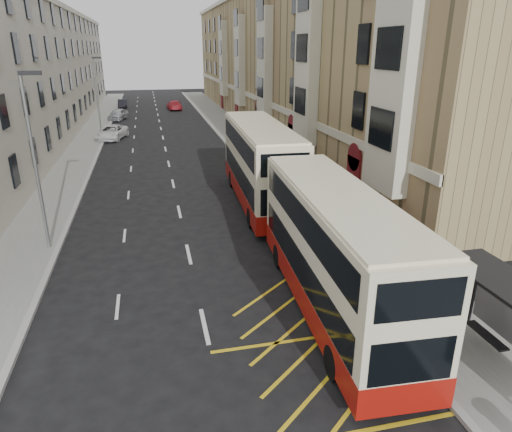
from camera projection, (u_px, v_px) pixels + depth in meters
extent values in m
plane|color=black|center=(223.00, 410.00, 12.12)|extent=(200.00, 200.00, 0.00)
cube|color=slate|center=(257.00, 153.00, 41.18)|extent=(4.00, 120.00, 0.15)
cube|color=slate|center=(76.00, 162.00, 37.89)|extent=(3.00, 120.00, 0.15)
cube|color=#9A9A95|center=(235.00, 154.00, 40.76)|extent=(0.25, 120.00, 0.15)
cube|color=#9A9A95|center=(95.00, 161.00, 38.20)|extent=(0.25, 120.00, 0.15)
cube|color=#988758|center=(285.00, 61.00, 54.24)|extent=(10.00, 79.00, 15.00)
cube|color=beige|center=(244.00, 92.00, 54.39)|extent=(0.18, 79.00, 0.50)
cube|color=beige|center=(394.00, 84.00, 20.69)|extent=(0.80, 3.20, 10.00)
cube|color=beige|center=(307.00, 71.00, 31.65)|extent=(0.80, 3.20, 10.00)
cube|color=beige|center=(265.00, 65.00, 42.60)|extent=(0.80, 3.20, 10.00)
cube|color=beige|center=(240.00, 61.00, 53.56)|extent=(0.80, 3.20, 10.00)
cube|color=beige|center=(223.00, 59.00, 64.52)|extent=(0.80, 3.20, 10.00)
cube|color=#580E14|center=(353.00, 182.00, 26.42)|extent=(0.20, 1.60, 3.00)
cube|color=#580E14|center=(291.00, 143.00, 37.38)|extent=(0.20, 1.60, 3.00)
cube|color=#580E14|center=(258.00, 121.00, 48.34)|extent=(0.20, 1.60, 3.00)
cube|color=#580E14|center=(237.00, 107.00, 59.29)|extent=(0.20, 1.60, 3.00)
cube|color=#580E14|center=(222.00, 98.00, 70.25)|extent=(0.20, 1.60, 3.00)
cube|color=beige|center=(28.00, 73.00, 48.52)|extent=(9.00, 79.00, 13.00)
cube|color=beige|center=(64.00, 7.00, 47.23)|extent=(0.30, 79.00, 0.50)
cube|color=black|center=(440.00, 294.00, 14.96)|extent=(0.08, 0.08, 2.60)
cube|color=black|center=(474.00, 290.00, 15.23)|extent=(0.08, 0.08, 2.60)
cube|color=black|center=(507.00, 283.00, 12.89)|extent=(1.65, 4.25, 0.10)
cube|color=black|center=(487.00, 335.00, 14.25)|extent=(0.35, 1.60, 0.06)
cylinder|color=red|center=(392.00, 310.00, 15.50)|extent=(0.06, 0.06, 1.00)
cylinder|color=red|center=(352.00, 268.00, 18.47)|extent=(0.06, 0.06, 1.00)
cylinder|color=red|center=(323.00, 238.00, 21.44)|extent=(0.06, 0.06, 1.00)
cube|color=red|center=(353.00, 257.00, 18.30)|extent=(0.05, 6.50, 0.06)
cube|color=red|center=(352.00, 267.00, 18.45)|extent=(0.05, 6.50, 0.06)
cylinder|color=gray|center=(35.00, 165.00, 20.27)|extent=(0.16, 0.16, 8.00)
cube|color=black|center=(30.00, 73.00, 18.99)|extent=(0.90, 0.18, 0.18)
cylinder|color=gray|center=(97.00, 97.00, 47.66)|extent=(0.16, 0.16, 8.00)
cube|color=black|center=(97.00, 58.00, 46.39)|extent=(0.90, 0.18, 0.18)
cube|color=beige|center=(335.00, 249.00, 16.04)|extent=(3.19, 11.45, 4.07)
cube|color=maroon|center=(332.00, 288.00, 16.59)|extent=(3.22, 11.48, 0.93)
cube|color=black|center=(334.00, 261.00, 16.21)|extent=(3.18, 10.54, 1.13)
cube|color=black|center=(337.00, 215.00, 15.60)|extent=(3.18, 10.54, 1.03)
cube|color=beige|center=(338.00, 193.00, 15.32)|extent=(3.06, 10.99, 0.12)
cube|color=black|center=(294.00, 208.00, 21.40)|extent=(2.19, 0.20, 1.34)
cube|color=black|center=(295.00, 164.00, 20.67)|extent=(1.80, 0.18, 0.46)
cube|color=black|center=(411.00, 361.00, 10.98)|extent=(2.19, 0.20, 1.24)
cylinder|color=black|center=(279.00, 256.00, 19.85)|extent=(0.34, 1.04, 1.03)
cylinder|color=black|center=(330.00, 252.00, 20.23)|extent=(0.34, 1.04, 1.03)
cylinder|color=black|center=(334.00, 362.00, 13.16)|extent=(0.34, 1.04, 1.03)
cylinder|color=black|center=(409.00, 354.00, 13.54)|extent=(0.34, 1.04, 1.03)
cube|color=beige|center=(260.00, 163.00, 27.29)|extent=(3.32, 12.23, 4.35)
cube|color=maroon|center=(260.00, 190.00, 27.87)|extent=(3.36, 12.26, 0.99)
cube|color=black|center=(260.00, 171.00, 27.47)|extent=(3.32, 11.26, 1.21)
cube|color=black|center=(261.00, 140.00, 26.82)|extent=(3.32, 11.26, 1.10)
cube|color=beige|center=(261.00, 126.00, 26.52)|extent=(3.19, 11.74, 0.13)
cube|color=black|center=(245.00, 150.00, 33.02)|extent=(2.34, 0.20, 1.43)
cube|color=black|center=(244.00, 118.00, 32.23)|extent=(1.93, 0.18, 0.50)
cube|color=black|center=(284.00, 202.00, 21.89)|extent=(2.34, 0.20, 1.32)
cylinder|color=black|center=(232.00, 179.00, 31.35)|extent=(0.36, 1.11, 1.10)
cylinder|color=black|center=(267.00, 177.00, 31.77)|extent=(0.36, 1.11, 1.10)
cylinder|color=black|center=(251.00, 218.00, 24.21)|extent=(0.36, 1.11, 1.10)
cylinder|color=black|center=(296.00, 215.00, 24.63)|extent=(0.36, 1.11, 1.10)
imported|color=black|center=(417.00, 322.00, 14.24)|extent=(0.70, 0.55, 1.70)
imported|color=black|center=(402.00, 270.00, 17.36)|extent=(1.05, 0.90, 1.88)
imported|color=black|center=(406.00, 266.00, 17.70)|extent=(1.16, 0.97, 1.85)
imported|color=silver|center=(112.00, 132.00, 47.49)|extent=(3.55, 5.54, 1.42)
imported|color=#AEB1B6|center=(118.00, 114.00, 59.93)|extent=(2.83, 4.72, 1.51)
imported|color=black|center=(122.00, 104.00, 72.43)|extent=(1.42, 3.89, 1.27)
imported|color=#A61B26|center=(174.00, 105.00, 69.99)|extent=(2.22, 4.94, 1.41)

